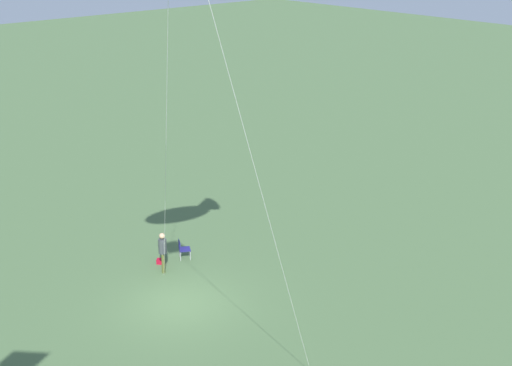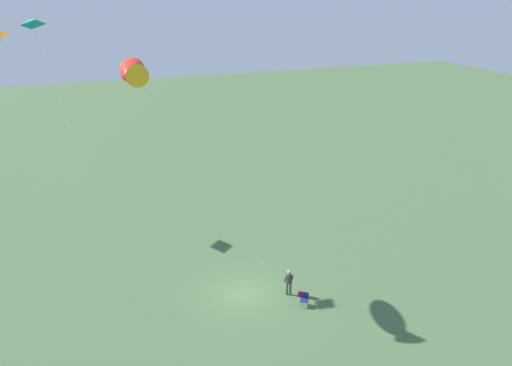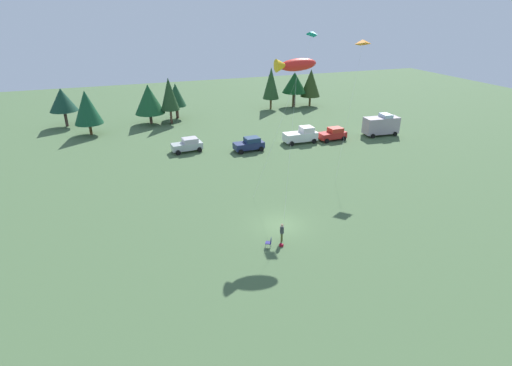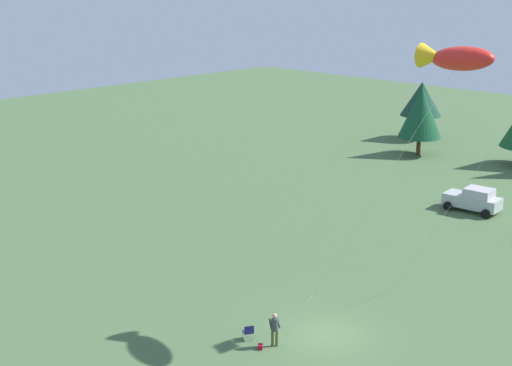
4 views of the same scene
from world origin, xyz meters
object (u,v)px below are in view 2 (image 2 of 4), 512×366
folding_chair (304,298)px  backpack_on_grass (300,294)px  person_kite_flyer (289,281)px  kite_delta_teal (32,24)px  kite_large_fish (133,71)px

folding_chair → backpack_on_grass: (1.01, -0.21, -0.38)m
folding_chair → backpack_on_grass: folding_chair is taller
person_kite_flyer → kite_delta_teal: (8.57, 12.84, 14.95)m
person_kite_flyer → backpack_on_grass: size_ratio=5.44×
person_kite_flyer → folding_chair: 1.51m
kite_delta_teal → backpack_on_grass: bearing=-123.3°
person_kite_flyer → kite_delta_teal: kite_delta_teal is taller
folding_chair → person_kite_flyer: bearing=-131.0°
person_kite_flyer → kite_delta_teal: 21.49m
backpack_on_grass → kite_large_fish: bearing=62.0°
person_kite_flyer → kite_large_fish: 15.46m
person_kite_flyer → kite_large_fish: bearing=-83.9°
folding_chair → kite_large_fish: size_ratio=0.06×
kite_large_fish → kite_delta_teal: (4.37, 5.01, 2.31)m
folding_chair → kite_large_fish: kite_large_fish is taller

